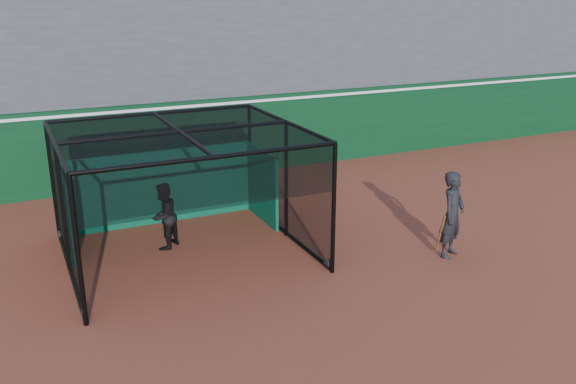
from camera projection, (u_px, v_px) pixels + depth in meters
name	position (u px, v px, depth m)	size (l,w,h in m)	color
ground	(284.00, 295.00, 12.00)	(120.00, 120.00, 0.00)	brown
outfield_wall	(169.00, 141.00, 18.89)	(50.00, 0.50, 2.50)	#093518
grandstand	(135.00, 28.00, 21.13)	(50.00, 7.85, 8.95)	#4C4C4F
batting_cage	(183.00, 194.00, 13.50)	(5.14, 4.71, 2.83)	black
batter	(164.00, 216.00, 13.98)	(0.76, 0.59, 1.57)	black
on_deck_player	(452.00, 215.00, 13.50)	(0.85, 0.75, 1.97)	black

